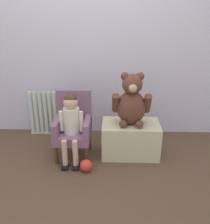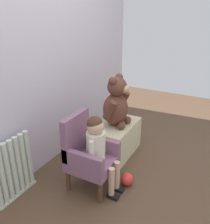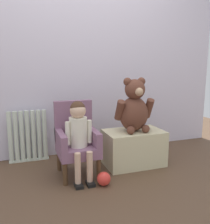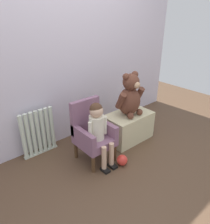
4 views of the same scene
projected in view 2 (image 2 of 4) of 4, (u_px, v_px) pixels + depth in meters
name	position (u px, v px, depth m)	size (l,w,h in m)	color
ground_plane	(139.00, 190.00, 2.37)	(6.00, 6.00, 0.00)	brown
back_wall	(38.00, 53.00, 2.37)	(3.80, 0.05, 2.40)	silver
radiator	(14.00, 169.00, 2.20)	(0.43, 0.05, 0.58)	silver
child_armchair	(88.00, 153.00, 2.32)	(0.38, 0.41, 0.72)	#815872
child_figure	(98.00, 144.00, 2.22)	(0.25, 0.35, 0.75)	silver
low_bench	(116.00, 139.00, 2.90)	(0.63, 0.39, 0.38)	beige
large_teddy_bear	(116.00, 104.00, 2.73)	(0.41, 0.29, 0.57)	brown
toy_ball	(127.00, 179.00, 2.43)	(0.13, 0.13, 0.13)	red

